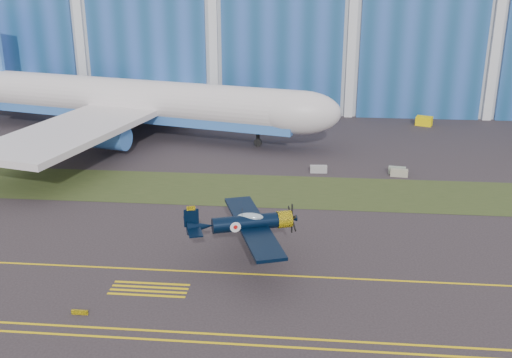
# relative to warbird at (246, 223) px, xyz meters

# --- Properties ---
(ground) EXTENTS (260.00, 260.00, 0.00)m
(ground) POSITION_rel_warbird_xyz_m (11.08, 3.00, -3.60)
(ground) COLOR #332C30
(ground) RESTS_ON ground
(grass_median) EXTENTS (260.00, 10.00, 0.02)m
(grass_median) POSITION_rel_warbird_xyz_m (11.08, 17.00, -3.58)
(grass_median) COLOR #475128
(grass_median) RESTS_ON ground
(hangar) EXTENTS (220.00, 45.70, 30.00)m
(hangar) POSITION_rel_warbird_xyz_m (11.08, 74.78, 11.36)
(hangar) COLOR silver
(hangar) RESTS_ON ground
(taxiway_centreline) EXTENTS (200.00, 0.20, 0.02)m
(taxiway_centreline) POSITION_rel_warbird_xyz_m (11.08, -2.00, -3.59)
(taxiway_centreline) COLOR yellow
(taxiway_centreline) RESTS_ON ground
(edge_line_near) EXTENTS (80.00, 0.20, 0.02)m
(edge_line_near) POSITION_rel_warbird_xyz_m (11.08, -11.50, -3.59)
(edge_line_near) COLOR yellow
(edge_line_near) RESTS_ON ground
(edge_line_far) EXTENTS (80.00, 0.20, 0.02)m
(edge_line_far) POSITION_rel_warbird_xyz_m (11.08, -10.50, -3.59)
(edge_line_far) COLOR yellow
(edge_line_far) RESTS_ON ground
(hold_short_ladder) EXTENTS (6.00, 2.40, 0.02)m
(hold_short_ladder) POSITION_rel_warbird_xyz_m (-6.92, -5.10, -3.59)
(hold_short_ladder) COLOR yellow
(hold_short_ladder) RESTS_ON ground
(guard_board_left) EXTENTS (1.20, 0.15, 0.35)m
(guard_board_left) POSITION_rel_warbird_xyz_m (-10.92, -9.00, -3.43)
(guard_board_left) COLOR yellow
(guard_board_left) RESTS_ON ground
(warbird) EXTENTS (13.94, 15.30, 3.75)m
(warbird) POSITION_rel_warbird_xyz_m (0.00, 0.00, 0.00)
(warbird) COLOR black
(warbird) RESTS_ON ground
(jetliner) EXTENTS (77.40, 70.10, 22.97)m
(jetliner) POSITION_rel_warbird_xyz_m (-19.76, 38.26, 7.89)
(jetliner) COLOR silver
(jetliner) RESTS_ON ground
(shipping_container) EXTENTS (6.36, 3.39, 2.62)m
(shipping_container) POSITION_rel_warbird_xyz_m (0.04, 50.67, -2.29)
(shipping_container) COLOR silver
(shipping_container) RESTS_ON ground
(tug) EXTENTS (2.78, 2.25, 1.40)m
(tug) POSITION_rel_warbird_xyz_m (22.51, 47.64, -2.90)
(tug) COLOR #FFDA05
(tug) RESTS_ON ground
(barrier_a) EXTENTS (2.03, 0.72, 0.90)m
(barrier_a) POSITION_rel_warbird_xyz_m (6.15, 23.60, -3.15)
(barrier_a) COLOR #979597
(barrier_a) RESTS_ON ground
(barrier_b) EXTENTS (2.07, 0.88, 0.90)m
(barrier_b) POSITION_rel_warbird_xyz_m (15.44, 23.98, -3.15)
(barrier_b) COLOR gray
(barrier_b) RESTS_ON ground
(barrier_c) EXTENTS (2.05, 0.80, 0.90)m
(barrier_c) POSITION_rel_warbird_xyz_m (15.57, 23.10, -3.15)
(barrier_c) COLOR #9E9982
(barrier_c) RESTS_ON ground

